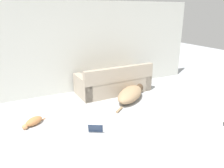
% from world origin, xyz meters
% --- Properties ---
extents(wall_back, '(7.90, 0.06, 2.47)m').
position_xyz_m(wall_back, '(0.00, 3.79, 1.23)').
color(wall_back, beige).
rests_on(wall_back, ground_plane).
extents(couch, '(2.07, 0.96, 0.81)m').
position_xyz_m(couch, '(1.08, 3.23, 0.27)').
color(couch, tan).
rests_on(couch, ground_plane).
extents(dog, '(1.38, 1.13, 0.34)m').
position_xyz_m(dog, '(1.23, 2.53, 0.16)').
color(dog, '#A38460').
rests_on(dog, ground_plane).
extents(cat, '(0.51, 0.39, 0.16)m').
position_xyz_m(cat, '(-1.24, 2.26, 0.08)').
color(cat, '#BC7A47').
rests_on(cat, ground_plane).
extents(laptop_open, '(0.39, 0.39, 0.22)m').
position_xyz_m(laptop_open, '(-0.26, 1.34, 0.07)').
color(laptop_open, '#B7B7BC').
rests_on(laptop_open, ground_plane).
extents(book_cream, '(0.26, 0.26, 0.02)m').
position_xyz_m(book_cream, '(0.63, 1.25, 0.01)').
color(book_cream, beige).
rests_on(book_cream, ground_plane).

